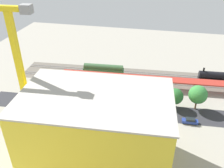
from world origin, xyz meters
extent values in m
plane|color=#9E998C|center=(0.00, 0.00, 0.00)|extent=(167.99, 167.99, 0.00)
cube|color=#665E54|center=(0.00, -20.77, 0.00)|extent=(105.69, 21.02, 0.01)
cube|color=#2D2D33|center=(0.00, 2.67, 0.00)|extent=(105.34, 15.31, 0.01)
cube|color=#9E9EA8|center=(0.00, -24.85, 0.18)|extent=(104.81, 6.45, 0.12)
cube|color=#9E9EA8|center=(0.00, -23.41, 0.18)|extent=(104.81, 6.45, 0.12)
cube|color=#9E9EA8|center=(0.00, -18.13, 0.18)|extent=(104.81, 6.45, 0.12)
cube|color=#9E9EA8|center=(0.00, -16.69, 0.18)|extent=(104.81, 6.45, 0.12)
cube|color=#A82D23|center=(-2.13, -13.34, 3.89)|extent=(69.90, 8.53, 0.47)
cylinder|color=slate|center=(-17.80, -14.28, 1.82)|extent=(0.30, 0.30, 3.65)
cylinder|color=slate|center=(-2.13, -13.34, 1.82)|extent=(0.30, 0.30, 3.65)
cylinder|color=slate|center=(13.53, -12.39, 1.82)|extent=(0.30, 0.30, 3.65)
cylinder|color=slate|center=(29.20, -11.45, 1.82)|extent=(0.30, 0.30, 3.65)
cube|color=black|center=(-28.03, -24.13, 0.50)|extent=(15.38, 3.52, 1.00)
cylinder|color=black|center=(-26.73, -24.05, 2.45)|extent=(12.79, 3.66, 2.90)
cylinder|color=black|center=(-21.92, -23.76, 4.60)|extent=(0.70, 0.70, 1.40)
cube|color=black|center=(17.62, -17.41, 0.30)|extent=(14.97, 3.18, 0.60)
cube|color=#4C7F4C|center=(17.62, -17.41, 2.37)|extent=(16.66, 3.85, 3.54)
cylinder|color=#355935|center=(17.62, -17.41, 4.39)|extent=(16.00, 3.81, 2.86)
cube|color=black|center=(-15.47, 5.63, 0.15)|extent=(4.05, 1.84, 0.30)
cube|color=navy|center=(-15.47, 5.63, 0.74)|extent=(4.81, 1.93, 0.89)
cube|color=#1E2328|center=(-15.47, 5.63, 1.52)|extent=(2.71, 1.65, 0.66)
cube|color=black|center=(-8.51, 6.27, 0.15)|extent=(3.58, 2.10, 0.30)
cube|color=gray|center=(-8.51, 6.27, 0.71)|extent=(4.23, 2.24, 0.81)
cube|color=#1E2328|center=(-8.51, 6.27, 1.37)|extent=(2.43, 1.84, 0.51)
cube|color=black|center=(-1.68, 5.91, 0.15)|extent=(4.06, 1.95, 0.30)
cube|color=gray|center=(-1.68, 5.91, 0.70)|extent=(4.82, 2.06, 0.81)
cube|color=#1E2328|center=(-1.68, 5.91, 1.43)|extent=(2.73, 1.73, 0.64)
cube|color=black|center=(5.05, 5.79, 0.15)|extent=(4.14, 1.96, 0.30)
cube|color=silver|center=(5.05, 5.79, 0.68)|extent=(4.91, 2.08, 0.75)
cube|color=#1E2328|center=(5.05, 5.79, 1.34)|extent=(2.79, 1.72, 0.57)
cube|color=black|center=(12.12, 6.18, 0.15)|extent=(4.05, 1.99, 0.30)
cube|color=#474C51|center=(12.12, 6.18, 0.65)|extent=(4.80, 2.13, 0.70)
cube|color=#1E2328|center=(12.12, 6.18, 1.25)|extent=(2.74, 1.74, 0.51)
cube|color=black|center=(19.10, 6.07, 0.15)|extent=(3.95, 1.85, 0.30)
cube|color=gray|center=(19.10, 6.07, 0.67)|extent=(4.70, 1.94, 0.73)
cube|color=#1E2328|center=(19.10, 6.07, 1.33)|extent=(2.64, 1.69, 0.60)
cube|color=yellow|center=(8.44, 26.01, 9.80)|extent=(34.25, 22.31, 19.60)
cube|color=#B7B2A8|center=(8.44, 26.01, 19.80)|extent=(34.89, 22.94, 0.40)
cube|color=gray|center=(29.44, 20.09, 0.60)|extent=(3.60, 3.60, 1.20)
cube|color=yellow|center=(29.44, 20.09, 17.72)|extent=(1.40, 1.40, 35.43)
cube|color=gray|center=(24.95, 19.79, 36.03)|extent=(2.53, 2.16, 2.00)
cube|color=black|center=(-2.71, 10.74, 0.25)|extent=(9.09, 2.29, 0.50)
cube|color=silver|center=(-3.78, 10.77, 1.90)|extent=(6.95, 2.48, 2.80)
cube|color=maroon|center=(0.74, 10.67, 1.74)|extent=(2.20, 2.38, 2.48)
cube|color=black|center=(18.64, 10.22, 0.25)|extent=(10.19, 2.29, 0.50)
cube|color=white|center=(17.50, 10.21, 1.81)|extent=(7.91, 2.51, 2.61)
cube|color=maroon|center=(22.58, 10.26, 1.70)|extent=(2.32, 2.44, 2.41)
cylinder|color=brown|center=(-10.59, -1.73, 1.34)|extent=(0.56, 0.56, 2.67)
sphere|color=#28662D|center=(-10.59, -1.73, 4.55)|extent=(5.35, 5.35, 5.35)
cylinder|color=brown|center=(-5.97, -2.94, 1.38)|extent=(0.59, 0.59, 2.76)
sphere|color=#38843D|center=(-5.97, -2.94, 4.39)|extent=(4.65, 4.65, 4.65)
cylinder|color=brown|center=(7.78, -1.87, 1.31)|extent=(0.39, 0.39, 2.63)
sphere|color=#28662D|center=(7.78, -1.87, 4.51)|extent=(5.37, 5.37, 5.37)
cylinder|color=brown|center=(16.24, -2.67, 1.61)|extent=(0.47, 0.47, 3.23)
sphere|color=#28662D|center=(16.24, -2.67, 4.74)|extent=(4.32, 4.32, 4.32)
cylinder|color=brown|center=(32.56, -2.31, 1.75)|extent=(0.50, 0.50, 3.51)
sphere|color=#38843D|center=(32.56, -2.31, 5.50)|extent=(5.69, 5.69, 5.69)
cylinder|color=brown|center=(-17.67, -2.50, 1.79)|extent=(0.56, 0.56, 3.58)
sphere|color=#38843D|center=(-17.67, -2.50, 5.71)|extent=(6.07, 6.07, 6.07)
cylinder|color=#333333|center=(1.42, -1.79, 3.05)|extent=(0.16, 0.16, 6.09)
cube|color=black|center=(1.42, -1.79, 6.54)|extent=(0.36, 0.36, 0.90)
sphere|color=green|center=(1.64, -1.79, 6.84)|extent=(0.20, 0.20, 0.20)
camera|label=1|loc=(-4.26, 67.95, 48.69)|focal=38.98mm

